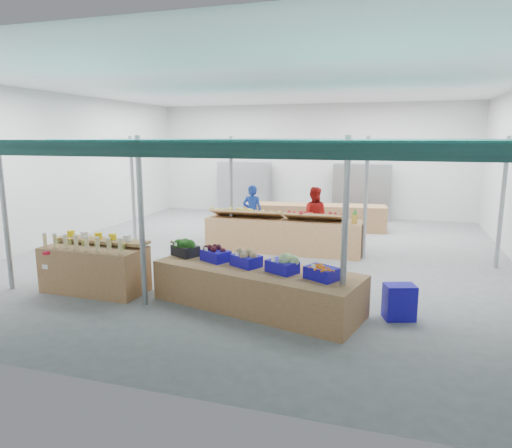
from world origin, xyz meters
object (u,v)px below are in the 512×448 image
object	(u,v)px
crate_stack	(399,302)
veg_counter	(256,287)
vendor_right	(314,216)
vendor_left	(252,213)
bottle_shelf	(96,267)
fruit_counter	(283,235)

from	to	relation	value
crate_stack	veg_counter	bearing A→B (deg)	-175.52
crate_stack	vendor_right	bearing A→B (deg)	115.13
veg_counter	vendor_left	xyz separation A→B (m)	(-1.71, 5.16, 0.45)
vendor_right	veg_counter	bearing A→B (deg)	88.25
bottle_shelf	vendor_left	world-z (taller)	vendor_left
veg_counter	fruit_counter	bearing A→B (deg)	111.43
vendor_left	vendor_right	world-z (taller)	same
vendor_left	vendor_right	xyz separation A→B (m)	(1.80, 0.00, 0.00)
veg_counter	fruit_counter	distance (m)	4.09
fruit_counter	veg_counter	bearing A→B (deg)	-83.58
crate_stack	vendor_left	xyz separation A→B (m)	(-4.13, 4.97, 0.51)
fruit_counter	crate_stack	size ratio (longest dim) A/B	6.87
bottle_shelf	vendor_right	bearing A→B (deg)	58.62
bottle_shelf	fruit_counter	xyz separation A→B (m)	(2.74, 4.13, -0.04)
veg_counter	crate_stack	bearing A→B (deg)	18.69
veg_counter	vendor_right	world-z (taller)	vendor_right
bottle_shelf	crate_stack	world-z (taller)	bottle_shelf
fruit_counter	crate_stack	distance (m)	4.86
veg_counter	crate_stack	world-z (taller)	veg_counter
veg_counter	vendor_left	bearing A→B (deg)	122.59
vendor_right	fruit_counter	bearing A→B (deg)	60.58
bottle_shelf	veg_counter	world-z (taller)	bottle_shelf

